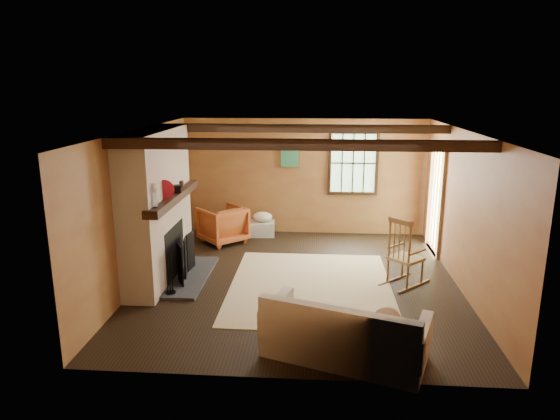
# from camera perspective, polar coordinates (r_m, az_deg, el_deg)

# --- Properties ---
(ground) EXTENTS (5.50, 5.50, 0.00)m
(ground) POSITION_cam_1_polar(r_m,az_deg,el_deg) (8.10, 2.11, -8.12)
(ground) COLOR black
(ground) RESTS_ON ground
(room_envelope) EXTENTS (5.02, 5.52, 2.44)m
(room_envelope) POSITION_cam_1_polar(r_m,az_deg,el_deg) (7.88, 3.90, 3.64)
(room_envelope) COLOR olive
(room_envelope) RESTS_ON ground
(fireplace) EXTENTS (1.02, 2.30, 2.40)m
(fireplace) POSITION_cam_1_polar(r_m,az_deg,el_deg) (8.13, -13.69, -0.22)
(fireplace) COLOR brown
(fireplace) RESTS_ON ground
(rug) EXTENTS (2.50, 3.00, 0.01)m
(rug) POSITION_cam_1_polar(r_m,az_deg,el_deg) (7.91, 3.52, -8.68)
(rug) COLOR tan
(rug) RESTS_ON ground
(rocking_chair) EXTENTS (0.86, 0.85, 1.10)m
(rocking_chair) POSITION_cam_1_polar(r_m,az_deg,el_deg) (8.04, 14.02, -5.16)
(rocking_chair) COLOR tan
(rocking_chair) RESTS_ON ground
(sofa) EXTENTS (2.01, 1.38, 0.75)m
(sofa) POSITION_cam_1_polar(r_m,az_deg,el_deg) (5.92, 7.33, -14.21)
(sofa) COLOR silver
(sofa) RESTS_ON ground
(firewood_pile) EXTENTS (0.66, 0.12, 0.24)m
(firewood_pile) POSITION_cam_1_polar(r_m,az_deg,el_deg) (10.73, -7.39, -1.92)
(firewood_pile) COLOR brown
(firewood_pile) RESTS_ON ground
(laundry_basket) EXTENTS (0.53, 0.42, 0.30)m
(laundry_basket) POSITION_cam_1_polar(r_m,az_deg,el_deg) (10.40, -2.02, -2.14)
(laundry_basket) COLOR silver
(laundry_basket) RESTS_ON ground
(basket_pillow) EXTENTS (0.46, 0.38, 0.21)m
(basket_pillow) POSITION_cam_1_polar(r_m,az_deg,el_deg) (10.33, -2.03, -0.79)
(basket_pillow) COLOR silver
(basket_pillow) RESTS_ON laundry_basket
(armchair) EXTENTS (1.12, 1.12, 0.73)m
(armchair) POSITION_cam_1_polar(r_m,az_deg,el_deg) (9.97, -6.57, -1.66)
(armchair) COLOR #BF6026
(armchair) RESTS_ON ground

